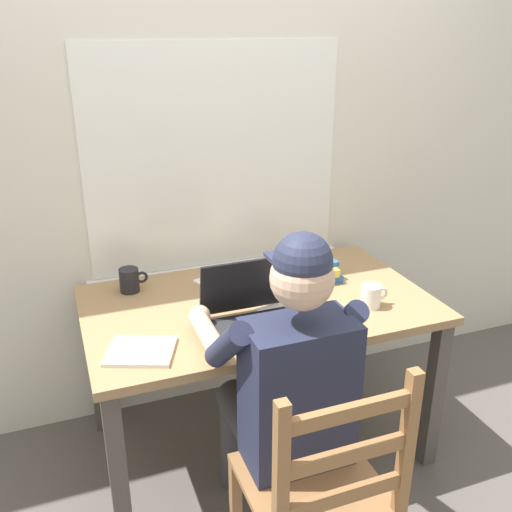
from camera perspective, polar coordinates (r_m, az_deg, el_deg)
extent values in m
plane|color=#56514C|center=(2.72, 0.16, -18.16)|extent=(8.00, 8.00, 0.00)
cube|color=silver|center=(2.58, -3.76, 11.80)|extent=(6.00, 0.04, 2.60)
cube|color=white|center=(2.57, -4.08, 9.65)|extent=(1.16, 0.01, 0.99)
cube|color=beige|center=(2.73, -3.75, -1.04)|extent=(1.22, 0.06, 0.04)
cube|color=#9E7A51|center=(2.33, 0.18, -4.89)|extent=(1.39, 0.82, 0.03)
cube|color=#4C4742|center=(2.13, -13.60, -20.52)|extent=(0.06, 0.06, 0.69)
cube|color=#4C4742|center=(2.53, 17.37, -13.10)|extent=(0.06, 0.06, 0.69)
cube|color=#4C4742|center=(2.71, -15.75, -10.42)|extent=(0.06, 0.06, 0.69)
cube|color=#4C4742|center=(3.04, 9.20, -6.02)|extent=(0.06, 0.06, 0.69)
cube|color=#232842|center=(1.84, 4.25, -13.50)|extent=(0.34, 0.20, 0.50)
sphere|color=#DBB293|center=(1.64, 4.63, -2.24)|extent=(0.19, 0.19, 0.19)
sphere|color=#282D47|center=(1.62, 4.69, -0.56)|extent=(0.17, 0.17, 0.17)
cube|color=#282D47|center=(1.70, 3.46, -0.11)|extent=(0.13, 0.10, 0.01)
cylinder|color=#38383D|center=(2.11, -0.62, -16.58)|extent=(0.13, 0.40, 0.13)
cylinder|color=#38383D|center=(2.17, 4.03, -15.49)|extent=(0.13, 0.40, 0.13)
cylinder|color=#38383D|center=(2.40, -2.32, -17.87)|extent=(0.10, 0.10, 0.44)
cylinder|color=#38383D|center=(2.45, 1.87, -16.92)|extent=(0.10, 0.10, 0.44)
cylinder|color=#232842|center=(1.76, -2.84, -8.91)|extent=(0.10, 0.26, 0.24)
cylinder|color=#DBB293|center=(1.99, -4.85, -7.80)|extent=(0.07, 0.28, 0.07)
sphere|color=#DBB293|center=(2.11, -5.65, -5.96)|extent=(0.08, 0.08, 0.08)
cylinder|color=#232842|center=(1.90, 8.78, -6.63)|extent=(0.10, 0.26, 0.24)
cylinder|color=#DBB293|center=(2.12, 5.64, -5.89)|extent=(0.07, 0.28, 0.07)
sphere|color=#DBB293|center=(2.23, 3.84, -4.35)|extent=(0.08, 0.08, 0.08)
cube|color=olive|center=(1.93, 5.61, -21.74)|extent=(0.42, 0.42, 0.02)
cube|color=olive|center=(2.27, 7.79, -21.36)|extent=(0.04, 0.04, 0.42)
cube|color=olive|center=(2.15, -2.03, -23.99)|extent=(0.04, 0.04, 0.42)
cube|color=olive|center=(1.72, 14.85, -17.74)|extent=(0.04, 0.04, 0.48)
cube|color=olive|center=(1.57, 2.50, -21.47)|extent=(0.04, 0.04, 0.48)
cube|color=olive|center=(1.72, 8.77, -22.61)|extent=(0.36, 0.02, 0.04)
cube|color=olive|center=(1.62, 9.07, -19.09)|extent=(0.36, 0.02, 0.04)
cube|color=olive|center=(1.53, 9.40, -15.15)|extent=(0.36, 0.02, 0.04)
cube|color=black|center=(2.10, -0.12, -7.34)|extent=(0.33, 0.23, 0.02)
cube|color=#2B2B2D|center=(2.10, -0.12, -7.11)|extent=(0.29, 0.17, 0.00)
cube|color=black|center=(2.16, -1.39, -2.99)|extent=(0.33, 0.05, 0.22)
cube|color=silver|center=(2.16, -1.39, -2.99)|extent=(0.29, 0.04, 0.19)
ellipsoid|color=black|center=(2.21, 5.42, -5.61)|extent=(0.06, 0.10, 0.03)
cylinder|color=white|center=(2.30, 11.41, -3.97)|extent=(0.08, 0.08, 0.09)
torus|color=white|center=(2.33, 12.51, -3.66)|extent=(0.05, 0.01, 0.05)
cylinder|color=black|center=(2.44, -12.56, -2.38)|extent=(0.08, 0.08, 0.10)
torus|color=black|center=(2.44, -11.36, -2.10)|extent=(0.05, 0.01, 0.05)
cube|color=#2D5B9E|center=(2.52, 6.26, -2.04)|extent=(0.20, 0.15, 0.03)
cube|color=gold|center=(2.50, 6.21, -1.38)|extent=(0.14, 0.14, 0.03)
cube|color=#2D5B9E|center=(2.49, 5.89, -0.78)|extent=(0.20, 0.13, 0.02)
cube|color=white|center=(2.48, -3.33, -2.60)|extent=(0.24, 0.23, 0.01)
cube|color=white|center=(2.24, 4.05, -5.56)|extent=(0.29, 0.25, 0.01)
cube|color=silver|center=(2.01, -11.46, -9.31)|extent=(0.28, 0.26, 0.01)
cube|color=#C63D33|center=(2.42, -1.81, -3.32)|extent=(0.15, 0.12, 0.00)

